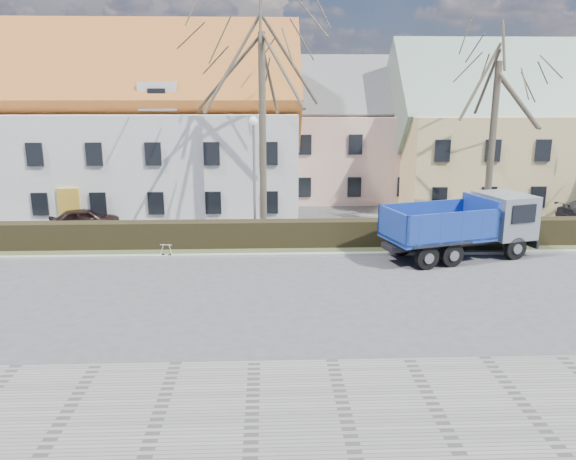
{
  "coord_description": "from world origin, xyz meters",
  "views": [
    {
      "loc": [
        -1.83,
        -20.63,
        7.6
      ],
      "look_at": [
        -0.9,
        3.22,
        1.6
      ],
      "focal_mm": 35.0,
      "sensor_mm": 36.0,
      "label": 1
    }
  ],
  "objects_px": {
    "dump_truck": "(455,227)",
    "streetlight": "(254,180)",
    "parked_car_a": "(85,220)",
    "cart_frame": "(162,250)"
  },
  "relations": [
    {
      "from": "cart_frame",
      "to": "parked_car_a",
      "type": "xyz_separation_m",
      "value": [
        -5.11,
        5.23,
        0.29
      ]
    },
    {
      "from": "streetlight",
      "to": "parked_car_a",
      "type": "xyz_separation_m",
      "value": [
        -9.41,
        2.83,
        -2.57
      ]
    },
    {
      "from": "dump_truck",
      "to": "streetlight",
      "type": "relative_size",
      "value": 1.15
    },
    {
      "from": "dump_truck",
      "to": "parked_car_a",
      "type": "bearing_deg",
      "value": 146.39
    },
    {
      "from": "cart_frame",
      "to": "dump_truck",
      "type": "bearing_deg",
      "value": -2.41
    },
    {
      "from": "dump_truck",
      "to": "streetlight",
      "type": "height_order",
      "value": "streetlight"
    },
    {
      "from": "dump_truck",
      "to": "streetlight",
      "type": "xyz_separation_m",
      "value": [
        -9.22,
        2.96,
        1.73
      ]
    },
    {
      "from": "cart_frame",
      "to": "streetlight",
      "type": "bearing_deg",
      "value": 29.12
    },
    {
      "from": "streetlight",
      "to": "cart_frame",
      "type": "xyz_separation_m",
      "value": [
        -4.3,
        -2.39,
        -2.86
      ]
    },
    {
      "from": "streetlight",
      "to": "parked_car_a",
      "type": "height_order",
      "value": "streetlight"
    }
  ]
}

